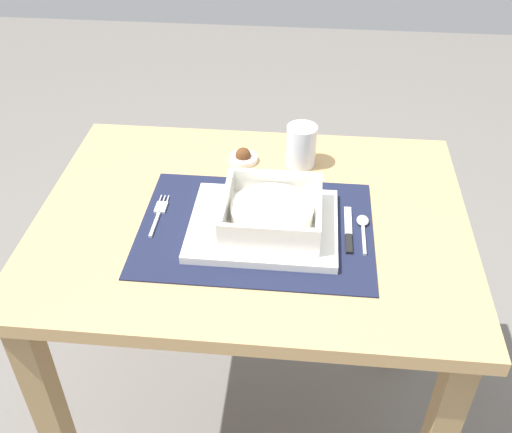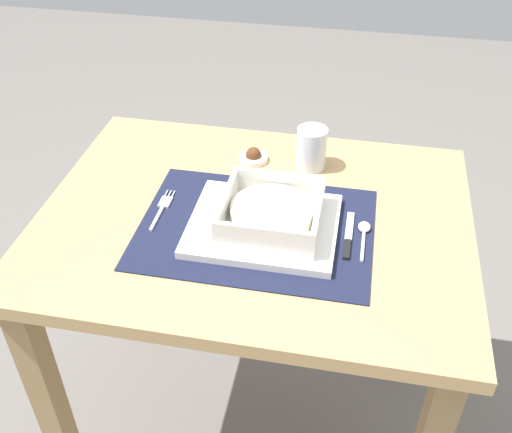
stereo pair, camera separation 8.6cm
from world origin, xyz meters
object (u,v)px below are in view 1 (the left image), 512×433
at_px(porridge_bowl, 272,213).
at_px(butter_knife, 348,232).
at_px(spoon, 363,224).
at_px(dining_table, 252,261).
at_px(condiment_saucer, 243,157).
at_px(drinking_glass, 301,147).
at_px(fork, 159,212).

xyz_separation_m(porridge_bowl, butter_knife, (0.15, 0.00, -0.03)).
relative_size(porridge_bowl, spoon, 1.64).
distance_m(dining_table, butter_knife, 0.23).
xyz_separation_m(butter_knife, condiment_saucer, (-0.23, 0.24, 0.00)).
distance_m(dining_table, porridge_bowl, 0.17).
relative_size(spoon, drinking_glass, 1.20).
relative_size(fork, drinking_glass, 1.42).
xyz_separation_m(porridge_bowl, condiment_saucer, (-0.08, 0.24, -0.03)).
xyz_separation_m(fork, drinking_glass, (0.27, 0.21, 0.04)).
xyz_separation_m(dining_table, drinking_glass, (0.09, 0.20, 0.17)).
height_order(dining_table, butter_knife, butter_knife).
bearing_deg(spoon, condiment_saucer, 142.05).
distance_m(dining_table, condiment_saucer, 0.24).
relative_size(fork, spoon, 1.18).
bearing_deg(butter_knife, porridge_bowl, -175.40).
distance_m(porridge_bowl, condiment_saucer, 0.25).
bearing_deg(butter_knife, spoon, 45.02).
relative_size(dining_table, butter_knife, 6.15).
bearing_deg(fork, condiment_saucer, 55.25).
relative_size(porridge_bowl, condiment_saucer, 2.87).
bearing_deg(condiment_saucer, porridge_bowl, -71.06).
distance_m(fork, drinking_glass, 0.35).
xyz_separation_m(dining_table, butter_knife, (0.19, -0.04, 0.13)).
bearing_deg(drinking_glass, butter_knife, -67.20).
relative_size(fork, condiment_saucer, 2.07).
bearing_deg(drinking_glass, dining_table, -114.37).
height_order(spoon, condiment_saucer, condiment_saucer).
bearing_deg(condiment_saucer, drinking_glass, 0.28).
bearing_deg(spoon, dining_table, 176.77).
xyz_separation_m(dining_table, condiment_saucer, (-0.04, 0.20, 0.13)).
bearing_deg(fork, butter_knife, -4.66).
bearing_deg(porridge_bowl, condiment_saucer, 108.94).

